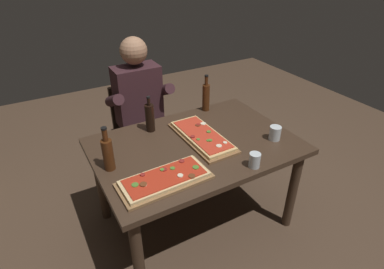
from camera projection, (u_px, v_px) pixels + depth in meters
ground_plane at (195, 219)px, 2.58m from camera, size 6.40×6.40×0.00m
dining_table at (195, 155)px, 2.25m from camera, size 1.40×0.96×0.74m
pizza_rectangular_front at (165, 179)px, 1.84m from camera, size 0.56×0.26×0.05m
pizza_rectangular_left at (202, 136)px, 2.25m from camera, size 0.26×0.59×0.05m
wine_bottle_dark at (108, 153)px, 1.90m from camera, size 0.07×0.07×0.30m
oil_bottle_amber at (206, 96)px, 2.59m from camera, size 0.06×0.06×0.31m
vinegar_bottle_green at (150, 117)px, 2.31m from camera, size 0.07×0.07×0.28m
tumbler_near_camera at (275, 133)px, 2.23m from camera, size 0.08×0.08×0.10m
tumbler_far_side at (254, 161)px, 1.95m from camera, size 0.07×0.07×0.10m
diner_chair at (138, 127)px, 2.92m from camera, size 0.44×0.44×0.87m
seated_diner at (141, 107)px, 2.70m from camera, size 0.53×0.41×1.33m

